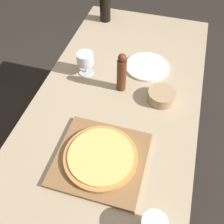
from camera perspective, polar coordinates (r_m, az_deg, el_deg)
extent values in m
plane|color=#2D2823|center=(1.88, 0.27, -13.65)|extent=(12.00, 12.00, 0.00)
cube|color=tan|center=(1.28, 0.39, 0.49)|extent=(0.81, 1.77, 0.03)
cylinder|color=brown|center=(2.17, -2.51, 12.31)|extent=(0.06, 0.06, 0.70)
cylinder|color=brown|center=(2.10, 15.78, 8.68)|extent=(0.06, 0.06, 0.70)
cube|color=olive|center=(1.09, -2.45, -10.19)|extent=(0.36, 0.35, 0.02)
cylinder|color=#C68947|center=(1.08, -2.48, -9.72)|extent=(0.30, 0.30, 0.02)
cylinder|color=#E0C66B|center=(1.07, -2.50, -9.40)|extent=(0.27, 0.27, 0.01)
cylinder|color=black|center=(1.80, -1.53, 22.68)|extent=(0.07, 0.07, 0.24)
cylinder|color=#5B2D19|center=(1.29, 2.06, 7.97)|extent=(0.05, 0.05, 0.18)
sphere|color=#5B2D19|center=(1.22, 2.20, 11.72)|extent=(0.04, 0.04, 0.04)
cylinder|color=silver|center=(1.45, -5.58, 8.64)|extent=(0.08, 0.08, 0.00)
cylinder|color=silver|center=(1.43, -5.68, 9.60)|extent=(0.01, 0.01, 0.06)
cylinder|color=silver|center=(1.39, -5.87, 11.49)|extent=(0.09, 0.09, 0.06)
cylinder|color=tan|center=(1.30, 10.73, 3.43)|extent=(0.14, 0.14, 0.05)
cylinder|color=white|center=(1.48, 7.65, 9.78)|extent=(0.24, 0.24, 0.01)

